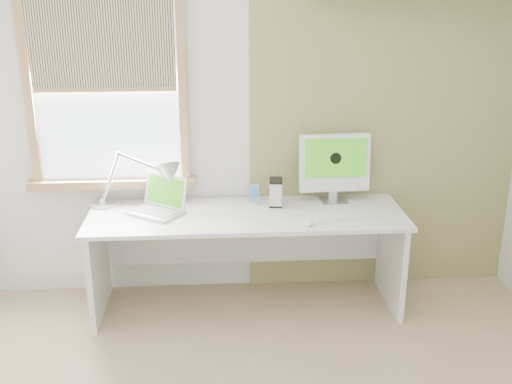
{
  "coord_description": "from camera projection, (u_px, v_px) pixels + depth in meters",
  "views": [
    {
      "loc": [
        -0.24,
        -2.58,
        2.25
      ],
      "look_at": [
        0.0,
        1.05,
        1.0
      ],
      "focal_mm": 42.84,
      "sensor_mm": 36.0,
      "label": 1
    }
  ],
  "objects": [
    {
      "name": "room",
      "position": [
        271.0,
        205.0,
        2.76
      ],
      "size": [
        4.04,
        3.54,
        2.64
      ],
      "color": "tan",
      "rests_on": "ground"
    },
    {
      "name": "accent_wall",
      "position": [
        386.0,
        120.0,
        4.46
      ],
      "size": [
        2.0,
        0.02,
        2.6
      ],
      "primitive_type": "cube",
      "color": "#838B51",
      "rests_on": "room"
    },
    {
      "name": "window",
      "position": [
        106.0,
        90.0,
        4.23
      ],
      "size": [
        1.2,
        0.14,
        1.42
      ],
      "color": "#AA7F51",
      "rests_on": "room"
    },
    {
      "name": "desk",
      "position": [
        246.0,
        236.0,
        4.36
      ],
      "size": [
        2.2,
        0.7,
        0.73
      ],
      "color": "white",
      "rests_on": "room"
    },
    {
      "name": "desk_lamp",
      "position": [
        157.0,
        179.0,
        4.3
      ],
      "size": [
        0.71,
        0.28,
        0.4
      ],
      "color": "silver",
      "rests_on": "desk"
    },
    {
      "name": "laptop",
      "position": [
        160.0,
        203.0,
        4.26
      ],
      "size": [
        0.45,
        0.43,
        0.25
      ],
      "color": "silver",
      "rests_on": "desk"
    },
    {
      "name": "phone_dock",
      "position": [
        254.0,
        198.0,
        4.42
      ],
      "size": [
        0.08,
        0.08,
        0.14
      ],
      "color": "silver",
      "rests_on": "desk"
    },
    {
      "name": "external_drive",
      "position": [
        276.0,
        192.0,
        4.38
      ],
      "size": [
        0.11,
        0.16,
        0.19
      ],
      "color": "silver",
      "rests_on": "desk"
    },
    {
      "name": "imac",
      "position": [
        334.0,
        164.0,
        4.39
      ],
      "size": [
        0.51,
        0.18,
        0.5
      ],
      "color": "silver",
      "rests_on": "desk"
    },
    {
      "name": "keyboard",
      "position": [
        345.0,
        217.0,
        4.15
      ],
      "size": [
        0.42,
        0.16,
        0.02
      ],
      "color": "white",
      "rests_on": "desk"
    },
    {
      "name": "mouse",
      "position": [
        309.0,
        222.0,
        4.04
      ],
      "size": [
        0.08,
        0.12,
        0.03
      ],
      "primitive_type": "ellipsoid",
      "rotation": [
        0.0,
        0.0,
        -0.12
      ],
      "color": "white",
      "rests_on": "desk"
    }
  ]
}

